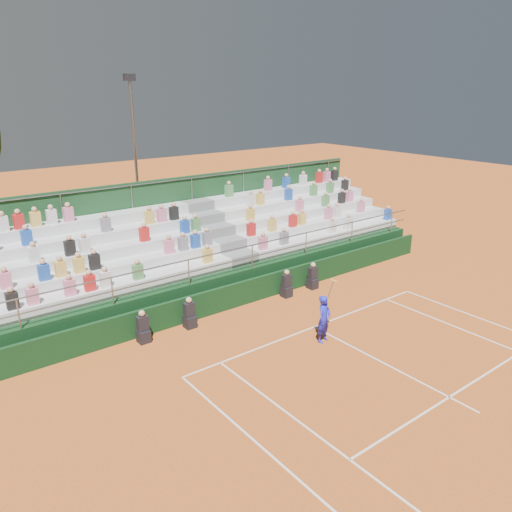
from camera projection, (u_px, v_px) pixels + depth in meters
ground at (314, 327)px, 18.21m from camera, size 90.00×90.00×0.00m
courtside_wall at (260, 288)px, 20.46m from camera, size 20.00×0.15×1.00m
line_officials at (240, 300)px, 19.33m from camera, size 8.35×0.40×1.19m
grandstand at (217, 255)px, 22.70m from camera, size 20.00×5.20×4.40m
tennis_player at (324, 319)px, 16.95m from camera, size 0.88×0.56×2.22m
floodlight_mast at (135, 149)px, 26.72m from camera, size 0.60×0.25×8.97m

